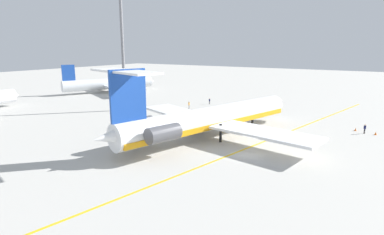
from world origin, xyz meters
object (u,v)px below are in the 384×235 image
(safety_cone_wingtip, at_px, (236,109))
(light_mast, at_px, (122,40))
(airliner_mid_left, at_px, (112,84))
(ground_crew_near_tail, at_px, (210,100))
(ground_crew_near_nose, at_px, (189,104))
(ground_crew_portside, at_px, (365,128))
(main_jetliner, at_px, (207,119))
(safety_cone_nose, at_px, (355,129))
(safety_cone_tail, at_px, (376,133))

(safety_cone_wingtip, relative_size, light_mast, 0.02)
(airliner_mid_left, relative_size, ground_crew_near_tail, 18.52)
(ground_crew_near_nose, bearing_deg, light_mast, 10.88)
(safety_cone_wingtip, bearing_deg, ground_crew_near_tail, 66.32)
(airliner_mid_left, distance_m, light_mast, 36.62)
(ground_crew_portside, bearing_deg, light_mast, -115.43)
(safety_cone_wingtip, distance_m, light_mast, 31.27)
(ground_crew_portside, xyz_separation_m, safety_cone_wingtip, (6.98, 27.90, -0.81))
(main_jetliner, relative_size, light_mast, 1.34)
(ground_crew_portside, relative_size, light_mast, 0.06)
(ground_crew_near_tail, distance_m, safety_cone_nose, 37.29)
(main_jetliner, bearing_deg, safety_cone_nose, -32.74)
(main_jetliner, bearing_deg, safety_cone_tail, -38.68)
(ground_crew_portside, xyz_separation_m, safety_cone_nose, (1.33, 1.53, -0.81))
(ground_crew_near_tail, relative_size, ground_crew_portside, 0.95)
(safety_cone_wingtip, bearing_deg, safety_cone_nose, -102.10)
(ground_crew_near_tail, bearing_deg, safety_cone_nose, 74.52)
(main_jetliner, bearing_deg, ground_crew_near_nose, 55.01)
(safety_cone_nose, bearing_deg, ground_crew_near_tail, 74.67)
(main_jetliner, xyz_separation_m, airliner_mid_left, (31.46, 54.88, -0.52))
(ground_crew_near_nose, distance_m, ground_crew_portside, 38.80)
(safety_cone_tail, relative_size, light_mast, 0.02)
(safety_cone_wingtip, height_order, safety_cone_tail, same)
(ground_crew_near_tail, bearing_deg, safety_cone_tail, 74.10)
(ground_crew_near_nose, xyz_separation_m, light_mast, (-9.77, 12.02, 15.41))
(ground_crew_near_nose, relative_size, ground_crew_portside, 1.05)
(airliner_mid_left, distance_m, ground_crew_portside, 78.53)
(ground_crew_portside, relative_size, safety_cone_nose, 3.12)
(safety_cone_tail, bearing_deg, safety_cone_wingtip, 76.98)
(ground_crew_near_tail, height_order, safety_cone_wingtip, ground_crew_near_tail)
(safety_cone_wingtip, relative_size, safety_cone_tail, 1.00)
(safety_cone_nose, bearing_deg, light_mast, 99.48)
(main_jetliner, height_order, safety_cone_tail, main_jetliner)
(ground_crew_near_tail, bearing_deg, safety_cone_wingtip, 66.17)
(airliner_mid_left, bearing_deg, safety_cone_tail, -74.26)
(main_jetliner, xyz_separation_m, ground_crew_near_tail, (28.30, 15.19, -2.29))
(main_jetliner, distance_m, safety_cone_tail, 29.73)
(airliner_mid_left, xyz_separation_m, ground_crew_near_nose, (-11.47, -38.49, -1.66))
(safety_cone_wingtip, bearing_deg, ground_crew_near_nose, 110.77)
(ground_crew_near_tail, bearing_deg, ground_crew_portside, 73.23)
(safety_cone_wingtip, bearing_deg, light_mast, 121.29)
(ground_crew_near_nose, bearing_deg, safety_cone_wingtip, 172.55)
(ground_crew_near_nose, height_order, light_mast, light_mast)
(main_jetliner, height_order, ground_crew_near_nose, main_jetliner)
(safety_cone_nose, bearing_deg, ground_crew_portside, -131.05)
(main_jetliner, height_order, airliner_mid_left, main_jetliner)
(ground_crew_portside, height_order, safety_cone_wingtip, ground_crew_portside)
(ground_crew_near_nose, relative_size, safety_cone_tail, 3.29)
(safety_cone_nose, relative_size, safety_cone_tail, 1.00)
(airliner_mid_left, height_order, ground_crew_near_tail, airliner_mid_left)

